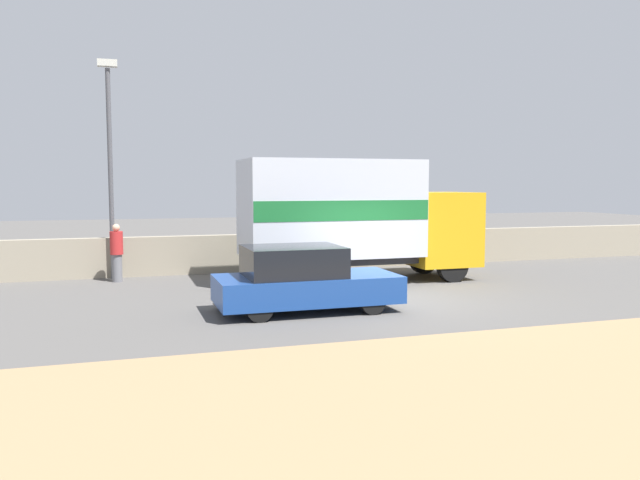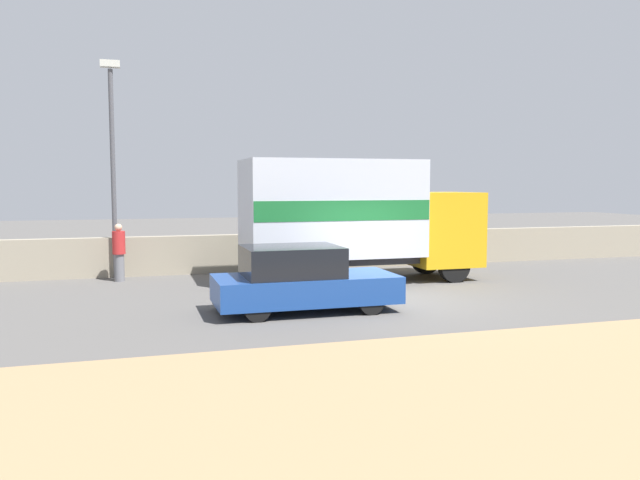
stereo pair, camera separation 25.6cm
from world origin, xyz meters
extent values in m
plane|color=#514F4C|center=(0.00, 0.00, 0.00)|extent=(80.00, 80.00, 0.00)
cube|color=#937551|center=(0.00, -6.73, 0.02)|extent=(60.00, 6.26, 0.04)
cube|color=gray|center=(0.00, 6.13, 0.61)|extent=(60.00, 0.35, 1.23)
cylinder|color=#4C4C51|center=(-6.33, 5.80, 3.12)|extent=(0.14, 0.14, 6.25)
cube|color=beige|center=(-6.33, 5.80, 6.40)|extent=(0.56, 0.28, 0.20)
cube|color=gold|center=(3.15, 3.09, 1.51)|extent=(1.94, 2.18, 2.20)
cube|color=black|center=(4.10, 3.09, 1.95)|extent=(0.06, 1.86, 0.97)
cube|color=#2D2D33|center=(-0.32, 3.09, 0.68)|extent=(5.00, 1.35, 0.25)
cube|color=silver|center=(-0.32, 3.09, 2.17)|extent=(5.00, 2.45, 2.74)
cube|color=#19662D|center=(-0.32, 3.09, 2.14)|extent=(4.98, 2.47, 0.55)
cylinder|color=black|center=(3.15, 4.02, 0.46)|extent=(0.92, 0.28, 0.92)
cylinder|color=black|center=(3.15, 2.17, 0.46)|extent=(0.92, 0.28, 0.92)
cylinder|color=black|center=(-1.70, 4.02, 0.46)|extent=(0.92, 0.28, 0.92)
cylinder|color=black|center=(-1.70, 2.17, 0.46)|extent=(0.92, 0.28, 0.92)
cylinder|color=black|center=(-0.70, 4.02, 0.46)|extent=(0.92, 0.28, 0.92)
cylinder|color=black|center=(-0.70, 2.17, 0.46)|extent=(0.92, 0.28, 0.92)
cube|color=navy|center=(-2.10, -0.59, 0.51)|extent=(4.08, 1.83, 0.60)
cube|color=black|center=(-2.43, -0.59, 1.14)|extent=(2.12, 1.68, 0.66)
cylinder|color=black|center=(-0.84, 0.20, 0.28)|extent=(0.57, 0.20, 0.57)
cylinder|color=black|center=(-0.84, -1.38, 0.28)|extent=(0.57, 0.20, 0.57)
cylinder|color=black|center=(-3.37, 0.20, 0.28)|extent=(0.57, 0.20, 0.57)
cylinder|color=black|center=(-3.37, -1.38, 0.28)|extent=(0.57, 0.20, 0.57)
cylinder|color=slate|center=(-6.21, 5.16, 0.40)|extent=(0.29, 0.29, 0.81)
cylinder|color=#B22626|center=(-6.21, 5.16, 1.15)|extent=(0.37, 0.37, 0.67)
sphere|color=tan|center=(-6.21, 5.16, 1.59)|extent=(0.22, 0.22, 0.22)
camera|label=1|loc=(-6.02, -13.89, 2.84)|focal=35.00mm
camera|label=2|loc=(-5.78, -13.96, 2.84)|focal=35.00mm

